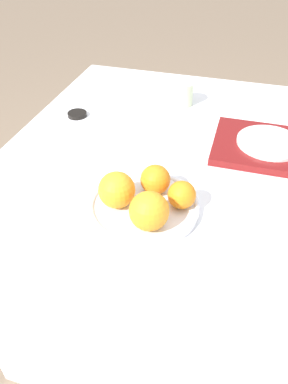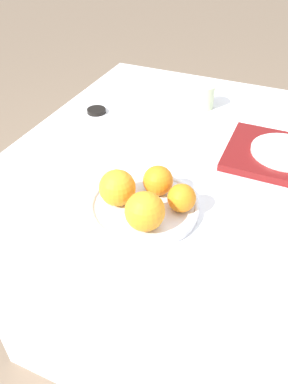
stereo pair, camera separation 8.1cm
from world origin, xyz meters
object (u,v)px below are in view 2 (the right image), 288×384
Objects in this scene: side_plate at (285,152)px; serving_tray at (284,157)px; fruit_platter at (144,206)px; orange_1 at (145,211)px; orange_0 at (158,181)px; soy_dish at (96,111)px; orange_2 at (182,198)px; cup_2 at (203,96)px; orange_3 at (117,188)px.

serving_tray is at bearing 90.00° from side_plate.
orange_1 reaches higher than fruit_platter.
orange_0 is 1.14× the size of soy_dish.
orange_2 is at bearing -120.24° from serving_tray.
fruit_platter is 0.54m from cup_2.
soy_dish is at bearing 176.42° from serving_tray.
orange_3 is (-0.09, 0.05, -0.00)m from orange_1.
fruit_platter is 0.42m from serving_tray.
orange_0 is 0.10m from orange_3.
fruit_platter is 0.07m from orange_3.
orange_0 is 0.84× the size of orange_1.
orange_1 reaches higher than side_plate.
serving_tray is (0.18, 0.31, -0.03)m from orange_2.
orange_1 is at bearing -64.92° from fruit_platter.
orange_3 reaches higher than soy_dish.
cup_2 reaches higher than serving_tray.
orange_1 reaches higher than serving_tray.
cup_2 is (-0.03, 0.54, 0.03)m from fruit_platter.
orange_1 is (0.03, -0.06, 0.04)m from fruit_platter.
soy_dish is at bearing 129.76° from orange_1.
orange_3 is at bearing -132.73° from side_plate.
soy_dish is at bearing 137.17° from orange_0.
side_plate is (0.32, 0.34, -0.03)m from orange_3.
orange_0 reaches higher than side_plate.
orange_1 reaches higher than orange_2.
orange_3 is 0.47m from soy_dish.
orange_2 is at bearing 57.77° from orange_1.
orange_1 reaches higher than cup_2.
side_plate reaches higher than serving_tray.
orange_2 is (0.05, 0.08, -0.01)m from orange_1.
orange_1 is at bearing -50.24° from soy_dish.
soy_dish is (-0.35, 0.42, -0.05)m from orange_1.
orange_2 is at bearing -78.44° from cup_2.
fruit_platter is 0.42m from side_plate.
fruit_platter is 4.10× the size of soy_dish.
orange_1 is at bearing -120.66° from side_plate.
serving_tray is 1.69× the size of side_plate.
serving_tray is (0.25, 0.28, -0.04)m from orange_0.
cup_2 is at bearing 143.80° from serving_tray.
side_plate is at bearing 48.10° from orange_0.
orange_3 reaches higher than side_plate.
soy_dish is at bearing 131.76° from fruit_platter.
orange_2 is at bearing 14.11° from fruit_platter.
orange_1 reaches higher than orange_0.
orange_0 is at bearing 77.60° from fruit_platter.
orange_0 is at bearing 98.54° from orange_1.
orange_1 reaches higher than orange_3.
serving_tray is (0.26, 0.33, 0.00)m from fruit_platter.
fruit_platter and serving_tray have the same top height.
side_plate reaches higher than fruit_platter.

